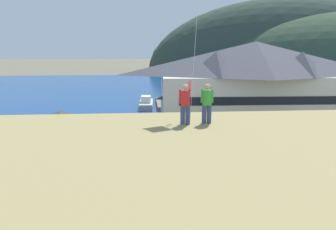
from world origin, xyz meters
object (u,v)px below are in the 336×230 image
(parked_car_front_row_red, at_px, (147,172))
(parked_car_front_row_silver, at_px, (251,152))
(parking_light_pole, at_px, (210,112))
(storage_shed_waterside, at_px, (180,103))
(parked_car_lone_by_shed, at_px, (282,180))
(harbor_lodge, at_px, (254,79))
(wharf_dock, at_px, (165,104))
(person_kite_flyer, at_px, (185,103))
(moored_boat_wharfside, at_px, (146,104))
(parked_car_mid_row_far, at_px, (188,150))
(person_companion, at_px, (207,102))
(parked_car_mid_row_center, at_px, (6,154))
(parked_car_corner_spot, at_px, (298,148))
(storage_shed_near_lot, at_px, (63,140))

(parked_car_front_row_red, height_order, parked_car_front_row_silver, same)
(parking_light_pole, bearing_deg, storage_shed_waterside, 97.15)
(parked_car_lone_by_shed, bearing_deg, parking_light_pole, 104.99)
(harbor_lodge, height_order, wharf_dock, harbor_lodge)
(parked_car_lone_by_shed, relative_size, person_kite_flyer, 2.27)
(parking_light_pole, bearing_deg, moored_boat_wharfside, 106.40)
(moored_boat_wharfside, distance_m, parked_car_mid_row_far, 26.84)
(parked_car_lone_by_shed, bearing_deg, parked_car_front_row_red, 167.65)
(parked_car_lone_by_shed, bearing_deg, parked_car_mid_row_far, 130.57)
(parked_car_front_row_red, bearing_deg, person_companion, -72.93)
(parked_car_mid_row_far, xyz_separation_m, parked_car_mid_row_center, (-16.22, 0.22, 0.00))
(harbor_lodge, xyz_separation_m, parking_light_pole, (-9.13, -12.40, -2.18))
(harbor_lodge, relative_size, parking_light_pole, 4.51)
(parked_car_front_row_red, relative_size, parked_car_mid_row_center, 0.99)
(person_kite_flyer, distance_m, person_companion, 0.98)
(parked_car_front_row_red, distance_m, parked_car_mid_row_far, 6.06)
(parking_light_pole, bearing_deg, parked_car_mid_row_far, -124.38)
(parked_car_mid_row_far, distance_m, parked_car_front_row_silver, 5.77)
(parked_car_front_row_silver, height_order, parking_light_pole, parking_light_pole)
(parked_car_mid_row_far, bearing_deg, parked_car_corner_spot, -0.68)
(parked_car_front_row_red, height_order, parking_light_pole, parking_light_pole)
(parked_car_front_row_silver, relative_size, parked_car_mid_row_center, 1.02)
(parking_light_pole, bearing_deg, parked_car_front_row_silver, -61.45)
(parked_car_lone_by_shed, bearing_deg, parked_car_corner_spot, 55.36)
(parked_car_corner_spot, distance_m, parked_car_front_row_silver, 4.88)
(storage_shed_waterside, relative_size, parking_light_pole, 0.92)
(parked_car_mid_row_far, height_order, parked_car_lone_by_shed, same)
(parking_light_pole, bearing_deg, wharf_dock, 97.29)
(moored_boat_wharfside, xyz_separation_m, parked_car_corner_spot, (14.19, -26.71, 0.34))
(harbor_lodge, bearing_deg, parked_car_mid_row_far, -125.87)
(storage_shed_near_lot, bearing_deg, parked_car_front_row_red, -26.53)
(parked_car_front_row_red, distance_m, parked_car_lone_by_shed, 9.87)
(harbor_lodge, distance_m, storage_shed_near_lot, 29.17)
(wharf_dock, relative_size, person_companion, 5.99)
(harbor_lodge, distance_m, parked_car_corner_spot, 17.53)
(storage_shed_near_lot, distance_m, parked_car_mid_row_far, 11.00)
(parked_car_lone_by_shed, xyz_separation_m, person_companion, (-6.98, -6.54, 6.87))
(parked_car_front_row_silver, bearing_deg, parked_car_front_row_red, -157.97)
(moored_boat_wharfside, height_order, person_companion, person_companion)
(wharf_dock, bearing_deg, parked_car_mid_row_center, -119.84)
(person_kite_flyer, height_order, person_companion, person_kite_flyer)
(parking_light_pole, bearing_deg, storage_shed_near_lot, -158.24)
(storage_shed_near_lot, relative_size, parked_car_mid_row_far, 1.82)
(parked_car_front_row_red, distance_m, parked_car_corner_spot, 15.02)
(parked_car_mid_row_far, distance_m, parked_car_mid_row_center, 16.22)
(storage_shed_waterside, height_order, parked_car_front_row_red, storage_shed_waterside)
(parked_car_front_row_red, bearing_deg, parked_car_lone_by_shed, -12.35)
(moored_boat_wharfside, bearing_deg, parked_car_lone_by_shed, -74.07)
(moored_boat_wharfside, relative_size, person_companion, 4.22)
(parked_car_mid_row_far, height_order, person_companion, person_companion)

